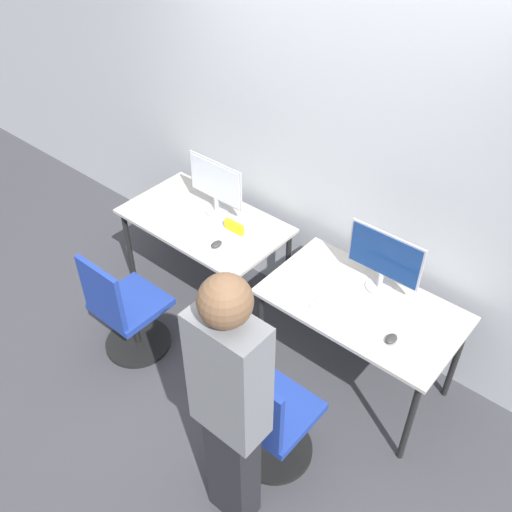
# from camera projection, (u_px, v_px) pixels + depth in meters

# --- Properties ---
(ground_plane) EXTENTS (20.00, 20.00, 0.00)m
(ground_plane) POSITION_uv_depth(u_px,v_px,m) (243.00, 360.00, 4.11)
(ground_plane) COLOR #3D3D42
(wall_back) EXTENTS (12.00, 0.05, 2.80)m
(wall_back) POSITION_uv_depth(u_px,v_px,m) (325.00, 143.00, 3.70)
(wall_back) COLOR #B7BCC1
(wall_back) RESTS_ON ground_plane
(desk_left) EXTENTS (1.22, 0.71, 0.73)m
(desk_left) POSITION_uv_depth(u_px,v_px,m) (205.00, 228.00, 4.23)
(desk_left) COLOR #BCB7AD
(desk_left) RESTS_ON ground_plane
(monitor_left) EXTENTS (0.49, 0.17, 0.42)m
(monitor_left) POSITION_uv_depth(u_px,v_px,m) (216.00, 184.00, 4.11)
(monitor_left) COLOR #B2B2B7
(monitor_left) RESTS_ON desk_left
(keyboard_left) EXTENTS (0.46, 0.15, 0.02)m
(keyboard_left) POSITION_uv_depth(u_px,v_px,m) (190.00, 227.00, 4.09)
(keyboard_left) COLOR silver
(keyboard_left) RESTS_ON desk_left
(mouse_left) EXTENTS (0.06, 0.09, 0.03)m
(mouse_left) POSITION_uv_depth(u_px,v_px,m) (216.00, 244.00, 3.93)
(mouse_left) COLOR #333333
(mouse_left) RESTS_ON desk_left
(office_chair_left) EXTENTS (0.48, 0.48, 0.88)m
(office_chair_left) POSITION_uv_depth(u_px,v_px,m) (126.00, 314.00, 3.97)
(office_chair_left) COLOR black
(office_chair_left) RESTS_ON ground_plane
(desk_right) EXTENTS (1.22, 0.71, 0.73)m
(desk_right) POSITION_uv_depth(u_px,v_px,m) (361.00, 312.00, 3.56)
(desk_right) COLOR #BCB7AD
(desk_right) RESTS_ON ground_plane
(monitor_right) EXTENTS (0.49, 0.17, 0.42)m
(monitor_right) POSITION_uv_depth(u_px,v_px,m) (384.00, 259.00, 3.47)
(monitor_right) COLOR #B2B2B7
(monitor_right) RESTS_ON desk_right
(keyboard_right) EXTENTS (0.46, 0.15, 0.02)m
(keyboard_right) POSITION_uv_depth(u_px,v_px,m) (348.00, 317.00, 3.40)
(keyboard_right) COLOR silver
(keyboard_right) RESTS_ON desk_right
(mouse_right) EXTENTS (0.06, 0.09, 0.03)m
(mouse_right) POSITION_uv_depth(u_px,v_px,m) (391.00, 339.00, 3.26)
(mouse_right) COLOR #333333
(mouse_right) RESTS_ON desk_right
(office_chair_right) EXTENTS (0.48, 0.48, 0.88)m
(office_chair_right) POSITION_uv_depth(u_px,v_px,m) (269.00, 422.00, 3.29)
(office_chair_right) COLOR black
(office_chair_right) RESTS_ON ground_plane
(person_right) EXTENTS (0.36, 0.23, 1.75)m
(person_right) POSITION_uv_depth(u_px,v_px,m) (230.00, 404.00, 2.66)
(person_right) COLOR #232328
(person_right) RESTS_ON ground_plane
(placard_left) EXTENTS (0.16, 0.03, 0.08)m
(placard_left) POSITION_uv_depth(u_px,v_px,m) (234.00, 227.00, 4.04)
(placard_left) COLOR yellow
(placard_left) RESTS_ON desk_left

